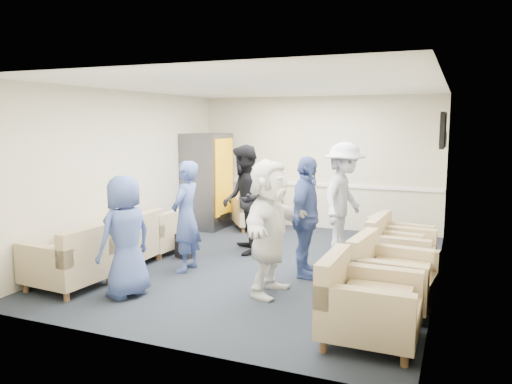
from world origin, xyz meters
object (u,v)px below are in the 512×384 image
at_px(armchair_left_near, 71,262).
at_px(vending_machine, 207,181).
at_px(person_mid_left, 186,216).
at_px(person_front_right, 269,227).
at_px(armchair_left_far, 158,235).
at_px(armchair_right_midfar, 397,252).
at_px(person_back_right, 344,198).
at_px(armchair_right_near, 364,306).
at_px(armchair_corner, 257,212).
at_px(armchair_left_mid, 128,242).
at_px(armchair_right_far, 397,245).
at_px(armchair_right_midnear, 388,278).
at_px(person_back_left, 244,200).
at_px(person_mid_right, 306,217).
at_px(person_front_left, 125,236).

xyz_separation_m(armchair_left_near, vending_machine, (-0.17, 4.14, 0.62)).
distance_m(person_mid_left, person_front_right, 1.56).
xyz_separation_m(armchair_left_far, armchair_right_midfar, (3.84, 0.26, 0.04)).
bearing_deg(person_back_right, armchair_right_near, -156.22).
xyz_separation_m(armchair_corner, person_mid_left, (0.13, -3.08, 0.45)).
height_order(armchair_left_far, person_mid_left, person_mid_left).
height_order(armchair_left_mid, person_mid_left, person_mid_left).
relative_size(armchair_right_far, armchair_corner, 0.76).
relative_size(armchair_left_mid, person_front_right, 0.52).
bearing_deg(armchair_right_midnear, person_mid_left, 88.13).
height_order(vending_machine, person_back_left, vending_machine).
bearing_deg(person_back_left, person_back_right, 83.94).
height_order(armchair_left_near, armchair_right_midnear, armchair_right_midnear).
relative_size(person_mid_left, person_front_right, 0.94).
xyz_separation_m(armchair_right_far, armchair_corner, (-2.97, 1.65, 0.03)).
height_order(armchair_right_near, armchair_right_midfar, armchair_right_near).
relative_size(armchair_right_far, person_back_left, 0.53).
height_order(armchair_right_midfar, person_mid_right, person_mid_right).
relative_size(armchair_right_far, person_mid_right, 0.56).
xyz_separation_m(armchair_right_midfar, person_mid_right, (-1.19, -0.53, 0.51)).
xyz_separation_m(vending_machine, person_mid_left, (1.15, -2.84, -0.16)).
relative_size(armchair_left_far, person_mid_right, 0.48).
relative_size(armchair_left_far, person_front_left, 0.53).
xyz_separation_m(armchair_corner, person_back_right, (2.04, -1.22, 0.57)).
xyz_separation_m(armchair_left_mid, person_back_left, (1.39, 1.28, 0.56)).
xyz_separation_m(armchair_left_far, person_back_left, (1.32, 0.57, 0.60)).
distance_m(armchair_right_midnear, person_front_right, 1.55).
bearing_deg(armchair_right_midnear, armchair_right_midfar, 8.15).
bearing_deg(armchair_right_far, armchair_left_mid, 120.61).
bearing_deg(person_front_left, armchair_left_mid, -128.01).
xyz_separation_m(armchair_left_far, armchair_right_near, (3.80, -2.11, 0.06)).
distance_m(armchair_right_midnear, person_back_left, 3.10).
bearing_deg(armchair_right_midnear, armchair_right_near, -179.04).
relative_size(armchair_right_near, armchair_right_far, 0.97).
height_order(armchair_left_mid, armchair_right_far, armchair_left_mid).
relative_size(armchair_corner, person_mid_left, 0.77).
height_order(armchair_right_midnear, armchair_right_midfar, armchair_right_midnear).
xyz_separation_m(armchair_left_near, armchair_right_midnear, (3.94, 0.90, 0.00)).
distance_m(armchair_right_midnear, person_mid_left, 3.01).
distance_m(armchair_left_far, vending_machine, 2.28).
bearing_deg(armchair_left_far, person_front_right, 68.58).
xyz_separation_m(person_mid_left, person_front_right, (1.49, -0.47, 0.05)).
relative_size(vending_machine, person_front_right, 1.13).
xyz_separation_m(armchair_left_near, person_back_right, (2.89, 3.16, 0.57)).
xyz_separation_m(armchair_corner, person_back_left, (0.51, -1.84, 0.55)).
bearing_deg(person_back_left, armchair_left_near, -56.48).
bearing_deg(armchair_corner, person_front_right, 78.56).
bearing_deg(armchair_right_far, armchair_left_near, 135.24).
xyz_separation_m(armchair_right_midfar, armchair_corner, (-3.03, 2.15, 0.01)).
height_order(vending_machine, person_mid_left, vending_machine).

